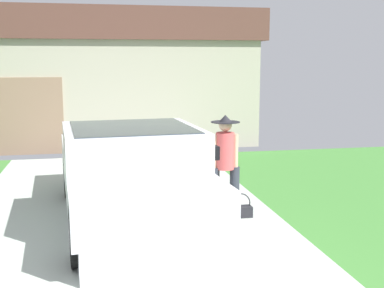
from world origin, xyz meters
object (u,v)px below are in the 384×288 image
(pickup_truck, at_px, (131,179))
(house_with_garage, at_px, (79,76))
(person_with_hat, at_px, (225,161))
(handbag, at_px, (240,210))

(pickup_truck, xyz_separation_m, house_with_garage, (-1.02, 9.59, 1.38))
(house_with_garage, bearing_deg, person_with_hat, -74.70)
(handbag, distance_m, house_with_garage, 10.28)
(person_with_hat, bearing_deg, pickup_truck, 2.48)
(person_with_hat, xyz_separation_m, house_with_garage, (-2.60, 9.51, 1.15))
(handbag, bearing_deg, house_with_garage, 106.29)
(pickup_truck, bearing_deg, house_with_garage, -88.20)
(pickup_truck, xyz_separation_m, handbag, (1.81, -0.09, -0.60))
(person_with_hat, relative_size, handbag, 4.17)
(person_with_hat, distance_m, house_with_garage, 9.93)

